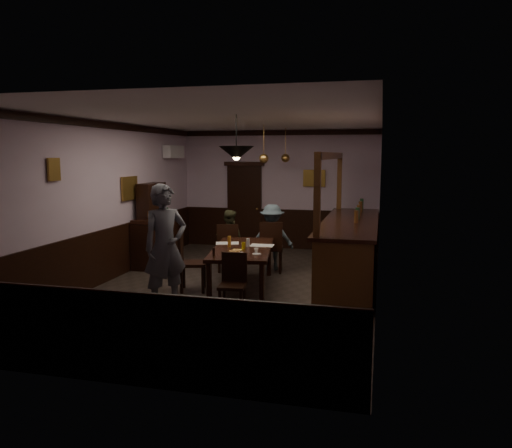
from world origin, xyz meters
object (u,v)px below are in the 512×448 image
(chair_far_right, at_px, (271,245))
(person_standing, at_px, (165,247))
(soda_can, at_px, (244,246))
(sideboard, at_px, (154,232))
(pendant_brass_far, at_px, (285,158))
(pendant_iron, at_px, (236,153))
(chair_side, at_px, (188,259))
(dining_table, at_px, (242,251))
(chair_near, at_px, (233,280))
(person_seated_right, at_px, (272,237))
(chair_far_left, at_px, (228,246))
(pendant_brass_mid, at_px, (264,159))
(coffee_cup, at_px, (256,250))
(person_seated_left, at_px, (229,239))
(bar_counter, at_px, (350,249))

(chair_far_right, height_order, person_standing, person_standing)
(soda_can, height_order, sideboard, sideboard)
(chair_far_right, bearing_deg, soda_can, 73.87)
(pendant_brass_far, bearing_deg, person_standing, -101.52)
(pendant_iron, bearing_deg, chair_side, 157.19)
(dining_table, xyz_separation_m, chair_near, (0.22, -1.31, -0.19))
(pendant_brass_far, bearing_deg, person_seated_right, -88.05)
(chair_far_left, distance_m, chair_near, 2.63)
(chair_far_left, distance_m, pendant_brass_mid, 1.99)
(chair_far_left, height_order, person_seated_right, person_seated_right)
(chair_side, relative_size, coffee_cup, 13.14)
(chair_side, bearing_deg, pendant_brass_far, -31.59)
(person_seated_right, height_order, sideboard, sideboard)
(soda_can, xyz_separation_m, pendant_brass_mid, (-0.13, 2.08, 1.49))
(coffee_cup, height_order, soda_can, soda_can)
(soda_can, bearing_deg, person_seated_left, 115.45)
(sideboard, height_order, pendant_brass_mid, pendant_brass_mid)
(sideboard, relative_size, bar_counter, 0.41)
(person_seated_left, height_order, pendant_iron, pendant_iron)
(chair_far_right, xyz_separation_m, person_seated_left, (-0.93, 0.14, 0.05))
(dining_table, xyz_separation_m, person_seated_right, (0.19, 1.60, -0.00))
(person_standing, xyz_separation_m, pendant_brass_far, (0.96, 4.73, 1.33))
(chair_far_right, height_order, chair_side, chair_far_right)
(chair_near, distance_m, sideboard, 3.78)
(person_standing, relative_size, person_seated_left, 1.56)
(chair_far_left, relative_size, chair_near, 1.10)
(person_standing, bearing_deg, person_seated_right, 21.99)
(person_standing, bearing_deg, sideboard, 69.38)
(chair_near, bearing_deg, chair_far_left, 103.36)
(chair_far_left, distance_m, person_seated_right, 0.94)
(person_standing, distance_m, bar_counter, 3.63)
(pendant_brass_mid, bearing_deg, chair_far_left, -126.89)
(chair_side, xyz_separation_m, pendant_brass_far, (1.02, 3.68, 1.72))
(chair_far_left, relative_size, coffee_cup, 12.46)
(chair_far_left, bearing_deg, dining_table, 101.23)
(chair_near, xyz_separation_m, coffee_cup, (0.14, 0.86, 0.30))
(chair_near, bearing_deg, bar_counter, 50.01)
(person_seated_left, distance_m, pendant_brass_far, 2.64)
(pendant_brass_far, bearing_deg, pendant_iron, -90.01)
(person_seated_right, height_order, bar_counter, bar_counter)
(sideboard, xyz_separation_m, pendant_brass_far, (2.51, 1.89, 1.58))
(pendant_iron, relative_size, pendant_brass_far, 0.87)
(person_seated_right, bearing_deg, chair_near, 80.81)
(person_standing, xyz_separation_m, person_seated_left, (0.13, 2.86, -0.35))
(chair_far_left, distance_m, person_standing, 2.63)
(person_seated_left, height_order, person_seated_right, person_seated_right)
(soda_can, bearing_deg, dining_table, 113.82)
(person_standing, relative_size, pendant_iron, 2.74)
(bar_counter, bearing_deg, coffee_cup, -134.24)
(chair_side, distance_m, person_standing, 1.12)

